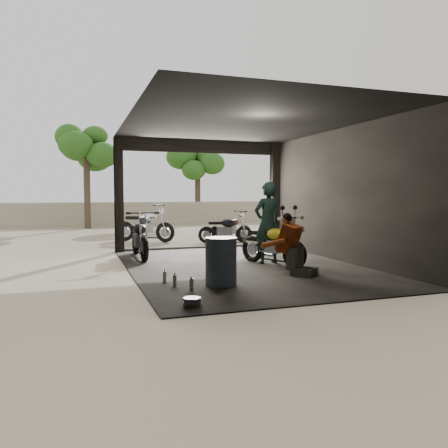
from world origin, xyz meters
TOP-DOWN VIEW (x-y plane):
  - ground at (0.00, 0.00)m, footprint 80.00×80.00m
  - garage at (0.00, 0.55)m, footprint 7.00×7.13m
  - boundary_wall at (0.00, 14.00)m, footprint 18.00×0.30m
  - tree_left at (-3.00, 12.50)m, footprint 2.20×2.20m
  - tree_right at (2.80, 14.00)m, footprint 2.20×2.20m
  - main_bike at (0.71, -0.05)m, footprint 1.32×1.86m
  - left_bike at (-2.00, 2.07)m, footprint 0.76×1.79m
  - outside_bike_a at (-1.30, 5.88)m, footprint 2.00×1.75m
  - outside_bike_b at (1.46, 4.97)m, footprint 1.67×1.03m
  - outside_bike_c at (1.17, 4.59)m, footprint 1.67×0.92m
  - rider at (0.69, 0.19)m, footprint 0.77×0.57m
  - mechanic at (0.62, -1.31)m, footprint 1.00×1.04m
  - stool at (2.00, 2.93)m, footprint 0.34×0.34m
  - helmet at (1.97, 2.88)m, footprint 0.29×0.30m
  - oil_drum at (-1.10, -1.79)m, footprint 0.57×0.57m
  - sign_post at (3.47, 4.23)m, footprint 0.74×0.08m

SIDE VIEW (x-z plane):
  - ground at x=0.00m, z-range 0.00..0.00m
  - stool at x=2.00m, z-range 0.16..0.63m
  - oil_drum at x=-1.10m, z-range 0.00..0.86m
  - outside_bike_b at x=1.46m, z-range 0.00..1.05m
  - outside_bike_c at x=1.17m, z-range 0.00..1.07m
  - main_bike at x=0.71m, z-range 0.00..1.15m
  - helmet at x=1.97m, z-range 0.47..0.70m
  - boundary_wall at x=0.00m, z-range 0.00..1.20m
  - left_bike at x=-2.00m, z-range 0.00..1.20m
  - mechanic at x=0.62m, z-range 0.00..1.21m
  - outside_bike_a at x=-1.30m, z-range 0.00..1.29m
  - rider at x=0.69m, z-range 0.00..1.92m
  - garage at x=0.00m, z-range -0.32..2.88m
  - sign_post at x=3.47m, z-range 0.38..2.61m
  - tree_right at x=2.80m, z-range 1.06..6.06m
  - tree_left at x=-3.00m, z-range 1.19..6.79m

